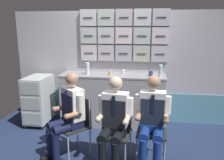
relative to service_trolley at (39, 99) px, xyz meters
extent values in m
cube|color=#1F2C4C|center=(1.52, -0.93, -0.52)|extent=(4.80, 4.80, 0.04)
cube|color=#B3B1BB|center=(1.52, 0.45, 0.58)|extent=(4.20, 0.06, 2.15)
cube|color=#5A97A9|center=(1.52, 0.42, -0.21)|extent=(4.12, 0.01, 0.59)
cube|color=silver|center=(0.92, 0.39, 0.86)|extent=(0.31, 0.06, 0.30)
cylinder|color=#281D2B|center=(0.92, 0.36, 0.86)|extent=(0.18, 0.01, 0.01)
cube|color=#BDB4C2|center=(1.26, 0.39, 0.86)|extent=(0.31, 0.06, 0.30)
cylinder|color=#23242C|center=(1.26, 0.36, 0.86)|extent=(0.18, 0.01, 0.01)
cube|color=#AAADBC|center=(1.60, 0.39, 0.86)|extent=(0.31, 0.06, 0.30)
cylinder|color=black|center=(1.60, 0.36, 0.86)|extent=(0.18, 0.01, 0.01)
cube|color=#B4B7AE|center=(1.93, 0.39, 0.86)|extent=(0.31, 0.06, 0.30)
cylinder|color=#2B252A|center=(1.93, 0.36, 0.86)|extent=(0.18, 0.01, 0.01)
cube|color=#B8B7C1|center=(2.27, 0.39, 0.86)|extent=(0.31, 0.06, 0.30)
cylinder|color=black|center=(2.27, 0.36, 0.86)|extent=(0.18, 0.01, 0.01)
cube|color=#B8C1BE|center=(0.92, 0.39, 1.19)|extent=(0.31, 0.06, 0.30)
cylinder|color=#20272A|center=(0.92, 0.36, 1.19)|extent=(0.18, 0.01, 0.01)
cube|color=silver|center=(1.26, 0.39, 1.19)|extent=(0.31, 0.06, 0.30)
cylinder|color=#262728|center=(1.26, 0.36, 1.19)|extent=(0.18, 0.01, 0.01)
cube|color=silver|center=(1.60, 0.39, 1.19)|extent=(0.31, 0.06, 0.30)
cylinder|color=#242029|center=(1.60, 0.36, 1.19)|extent=(0.18, 0.01, 0.01)
cube|color=#B0BCC0|center=(1.93, 0.39, 1.19)|extent=(0.31, 0.06, 0.30)
cylinder|color=black|center=(1.93, 0.36, 1.19)|extent=(0.18, 0.01, 0.01)
cube|color=silver|center=(2.27, 0.39, 1.19)|extent=(0.31, 0.06, 0.30)
cylinder|color=black|center=(2.27, 0.36, 1.19)|extent=(0.18, 0.01, 0.01)
cube|color=silver|center=(0.92, 0.39, 1.52)|extent=(0.31, 0.06, 0.30)
cylinder|color=black|center=(0.92, 0.36, 1.52)|extent=(0.18, 0.01, 0.01)
cube|color=#B1C0BB|center=(1.26, 0.39, 1.52)|extent=(0.31, 0.06, 0.30)
cylinder|color=#262B28|center=(1.26, 0.36, 1.52)|extent=(0.18, 0.01, 0.01)
cube|color=#B1AFBB|center=(1.60, 0.39, 1.52)|extent=(0.31, 0.06, 0.30)
cylinder|color=#262530|center=(1.60, 0.36, 1.52)|extent=(0.18, 0.01, 0.01)
cube|color=silver|center=(1.93, 0.39, 1.52)|extent=(0.31, 0.06, 0.30)
cylinder|color=#24222A|center=(1.93, 0.36, 1.52)|extent=(0.18, 0.01, 0.01)
cube|color=#ABABB9|center=(2.27, 0.39, 1.52)|extent=(0.31, 0.06, 0.30)
cylinder|color=#262529|center=(2.27, 0.36, 1.52)|extent=(0.18, 0.01, 0.01)
cube|color=red|center=(1.70, 0.41, 1.59)|extent=(0.20, 0.02, 0.05)
cube|color=#9E9AA1|center=(1.41, 0.16, -0.02)|extent=(1.91, 0.52, 0.95)
cube|color=gray|center=(1.41, 0.16, 0.47)|extent=(1.95, 0.53, 0.03)
sphere|color=black|center=(-0.15, -0.27, -0.46)|extent=(0.07, 0.07, 0.07)
sphere|color=black|center=(0.16, -0.27, -0.46)|extent=(0.07, 0.07, 0.07)
sphere|color=black|center=(-0.15, 0.28, -0.46)|extent=(0.07, 0.07, 0.07)
sphere|color=black|center=(0.16, 0.28, -0.46)|extent=(0.07, 0.07, 0.07)
cube|color=silver|center=(0.00, 0.00, 0.00)|extent=(0.40, 0.64, 0.86)
cube|color=#A9B2AD|center=(0.00, -0.32, -0.29)|extent=(0.35, 0.01, 0.23)
cube|color=#A9B2AD|center=(0.00, -0.32, 0.00)|extent=(0.35, 0.01, 0.23)
cube|color=#A9B2AD|center=(0.00, -0.32, 0.29)|extent=(0.35, 0.01, 0.23)
cylinder|color=#28282D|center=(0.00, -0.30, 0.42)|extent=(0.32, 0.02, 0.02)
cylinder|color=#A8AAAF|center=(0.74, -1.00, -0.29)|extent=(0.02, 0.02, 0.42)
cylinder|color=#A8AAAF|center=(1.00, -1.24, -0.29)|extent=(0.02, 0.02, 0.42)
cylinder|color=#A8AAAF|center=(0.98, -0.73, -0.29)|extent=(0.02, 0.02, 0.42)
cylinder|color=#A8AAAF|center=(1.25, -0.98, -0.29)|extent=(0.02, 0.02, 0.42)
cube|color=#252823|center=(0.99, -0.99, -0.07)|extent=(0.57, 0.57, 0.02)
cube|color=#252823|center=(1.12, -0.85, 0.14)|extent=(0.29, 0.27, 0.40)
cylinder|color=#A8AAAF|center=(0.98, -0.73, 0.14)|extent=(0.02, 0.02, 0.40)
cylinder|color=#A8AAAF|center=(1.25, -0.98, 0.14)|extent=(0.02, 0.02, 0.40)
cube|color=black|center=(0.69, -1.19, -0.47)|extent=(0.22, 0.22, 0.06)
cylinder|color=#141938|center=(0.71, -1.16, -0.23)|extent=(0.10, 0.10, 0.41)
cylinder|color=#141938|center=(0.84, -1.28, -0.23)|extent=(0.10, 0.10, 0.41)
cylinder|color=#141938|center=(0.82, -1.05, -0.01)|extent=(0.34, 0.35, 0.13)
cylinder|color=#141938|center=(0.95, -1.16, -0.01)|extent=(0.34, 0.35, 0.13)
cube|color=#141938|center=(0.99, -0.99, 0.00)|extent=(0.37, 0.36, 0.12)
cube|color=white|center=(1.01, -0.97, 0.29)|extent=(0.37, 0.36, 0.45)
cube|color=#232339|center=(0.94, -1.04, 0.25)|extent=(0.24, 0.22, 0.36)
cube|color=navy|center=(0.94, -1.05, 0.37)|extent=(0.04, 0.04, 0.25)
cylinder|color=white|center=(0.86, -0.84, 0.34)|extent=(0.08, 0.08, 0.24)
cylinder|color=#AA7458|center=(0.81, -0.93, 0.19)|extent=(0.20, 0.21, 0.07)
sphere|color=#AA7458|center=(0.74, -1.00, 0.19)|extent=(0.08, 0.08, 0.08)
cylinder|color=white|center=(1.15, -1.11, 0.34)|extent=(0.08, 0.08, 0.24)
cylinder|color=#AA7458|center=(1.07, -1.17, 0.19)|extent=(0.20, 0.21, 0.07)
sphere|color=#AA7458|center=(1.00, -1.24, 0.19)|extent=(0.08, 0.08, 0.08)
sphere|color=#AA7458|center=(1.01, -0.97, 0.64)|extent=(0.18, 0.18, 0.18)
ellipsoid|color=gray|center=(1.02, -0.96, 0.66)|extent=(0.24, 0.23, 0.12)
cylinder|color=#A8AAAF|center=(1.43, -1.28, -0.29)|extent=(0.02, 0.02, 0.42)
cylinder|color=#A8AAAF|center=(1.79, -1.32, -0.29)|extent=(0.02, 0.02, 0.42)
cylinder|color=#A8AAAF|center=(1.47, -0.92, -0.29)|extent=(0.02, 0.02, 0.42)
cylinder|color=#A8AAAF|center=(1.83, -0.96, -0.29)|extent=(0.02, 0.02, 0.42)
cube|color=#252823|center=(1.63, -1.12, -0.07)|extent=(0.45, 0.45, 0.02)
cube|color=#252823|center=(1.65, -0.93, 0.14)|extent=(0.37, 0.07, 0.40)
cylinder|color=#A8AAAF|center=(1.47, -0.92, 0.14)|extent=(0.02, 0.02, 0.40)
cylinder|color=#A8AAAF|center=(1.83, -0.96, 0.14)|extent=(0.02, 0.02, 0.40)
cylinder|color=black|center=(1.50, -1.42, -0.23)|extent=(0.10, 0.10, 0.41)
cylinder|color=black|center=(1.68, -1.45, -0.23)|extent=(0.10, 0.10, 0.41)
cylinder|color=black|center=(1.52, -1.27, -0.01)|extent=(0.17, 0.37, 0.13)
cylinder|color=black|center=(1.70, -1.29, -0.01)|extent=(0.17, 0.37, 0.13)
cube|color=black|center=(1.63, -1.12, 0.00)|extent=(0.34, 0.24, 0.12)
cube|color=white|center=(1.63, -1.10, 0.29)|extent=(0.35, 0.23, 0.45)
cube|color=black|center=(1.62, -1.20, 0.25)|extent=(0.31, 0.05, 0.36)
cube|color=black|center=(1.62, -1.20, 0.37)|extent=(0.04, 0.01, 0.25)
cylinder|color=white|center=(1.44, -1.07, 0.33)|extent=(0.08, 0.08, 0.24)
cylinder|color=beige|center=(1.44, -1.18, 0.19)|extent=(0.10, 0.23, 0.07)
sphere|color=beige|center=(1.43, -1.28, 0.19)|extent=(0.08, 0.08, 0.08)
cylinder|color=white|center=(1.83, -1.12, 0.33)|extent=(0.08, 0.08, 0.24)
cylinder|color=beige|center=(1.79, -1.22, 0.19)|extent=(0.10, 0.23, 0.07)
sphere|color=beige|center=(1.78, -1.32, 0.19)|extent=(0.08, 0.08, 0.08)
sphere|color=beige|center=(1.63, -1.10, 0.64)|extent=(0.18, 0.18, 0.18)
ellipsoid|color=tan|center=(1.63, -1.09, 0.65)|extent=(0.19, 0.18, 0.12)
cylinder|color=#A8AAAF|center=(1.93, -1.17, -0.29)|extent=(0.02, 0.02, 0.42)
cylinder|color=#A8AAAF|center=(2.29, -1.20, -0.29)|extent=(0.02, 0.02, 0.42)
cylinder|color=#A8AAAF|center=(1.96, -0.81, -0.29)|extent=(0.02, 0.02, 0.42)
cylinder|color=#A8AAAF|center=(2.32, -0.84, -0.29)|extent=(0.02, 0.02, 0.42)
cube|color=#252823|center=(2.12, -1.00, -0.07)|extent=(0.43, 0.43, 0.02)
cube|color=#252823|center=(2.14, -0.81, 0.14)|extent=(0.37, 0.06, 0.40)
cylinder|color=#A8AAAF|center=(1.96, -0.81, 0.14)|extent=(0.02, 0.02, 0.40)
cylinder|color=#A8AAAF|center=(2.32, -0.84, 0.14)|extent=(0.02, 0.02, 0.40)
cylinder|color=navy|center=(2.01, -1.31, -0.23)|extent=(0.10, 0.10, 0.41)
cylinder|color=navy|center=(2.18, -1.33, -0.23)|extent=(0.10, 0.10, 0.41)
cylinder|color=navy|center=(2.02, -1.15, -0.01)|extent=(0.16, 0.36, 0.13)
cylinder|color=navy|center=(2.20, -1.17, -0.01)|extent=(0.16, 0.36, 0.13)
cube|color=navy|center=(2.12, -1.00, 0.00)|extent=(0.33, 0.23, 0.12)
cube|color=white|center=(2.12, -0.98, 0.29)|extent=(0.35, 0.21, 0.45)
cube|color=#1A2534|center=(2.12, -1.08, 0.25)|extent=(0.31, 0.04, 0.36)
cube|color=black|center=(2.11, -1.09, 0.37)|extent=(0.04, 0.01, 0.25)
cylinder|color=white|center=(1.93, -0.97, 0.34)|extent=(0.08, 0.08, 0.24)
cylinder|color=tan|center=(1.94, -1.07, 0.19)|extent=(0.09, 0.23, 0.07)
sphere|color=tan|center=(1.93, -1.17, 0.19)|extent=(0.08, 0.08, 0.08)
cylinder|color=white|center=(2.32, -1.00, 0.34)|extent=(0.08, 0.08, 0.24)
cylinder|color=tan|center=(2.29, -1.10, 0.19)|extent=(0.09, 0.23, 0.07)
sphere|color=tan|center=(2.28, -1.20, 0.19)|extent=(0.08, 0.08, 0.08)
cylinder|color=tan|center=(2.28, -1.20, 0.23)|extent=(0.06, 0.06, 0.06)
sphere|color=tan|center=(2.12, -0.98, 0.64)|extent=(0.18, 0.18, 0.18)
ellipsoid|color=tan|center=(2.12, -0.97, 0.66)|extent=(0.19, 0.17, 0.12)
cylinder|color=silver|center=(2.28, 0.10, 0.59)|extent=(0.07, 0.07, 0.21)
cone|color=silver|center=(2.28, 0.10, 0.70)|extent=(0.07, 0.07, 0.02)
cylinder|color=blue|center=(2.28, 0.10, 0.73)|extent=(0.03, 0.03, 0.02)
cylinder|color=silver|center=(0.94, 0.15, 0.59)|extent=(0.07, 0.07, 0.22)
cone|color=silver|center=(0.94, 0.15, 0.71)|extent=(0.07, 0.07, 0.02)
cylinder|color=black|center=(0.94, 0.15, 0.73)|extent=(0.03, 0.03, 0.02)
cylinder|color=tan|center=(1.37, 0.16, 0.52)|extent=(0.06, 0.06, 0.07)
cylinder|color=#382114|center=(1.37, 0.16, 0.55)|extent=(0.06, 0.06, 0.01)
cylinder|color=navy|center=(2.11, 0.16, 0.53)|extent=(0.07, 0.07, 0.09)
cylinder|color=#382114|center=(2.11, 0.16, 0.56)|extent=(0.06, 0.06, 0.01)
cylinder|color=white|center=(1.60, 0.29, 0.52)|extent=(0.06, 0.06, 0.08)
cylinder|color=#382114|center=(1.60, 0.29, 0.56)|extent=(0.05, 0.05, 0.01)
camera|label=1|loc=(1.99, -3.91, 1.33)|focal=36.18mm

